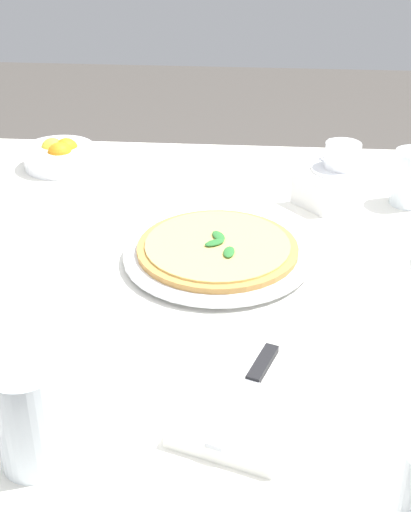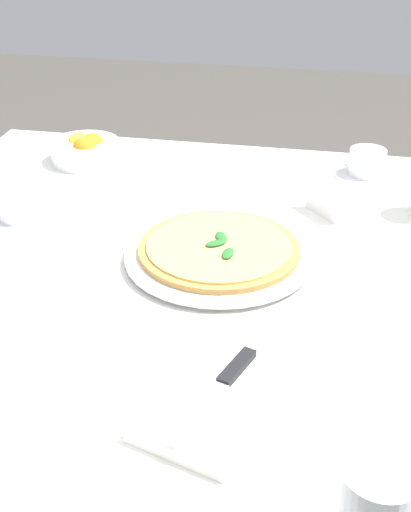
{
  "view_description": "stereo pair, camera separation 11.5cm",
  "coord_description": "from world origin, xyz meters",
  "px_view_note": "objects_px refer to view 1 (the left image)",
  "views": [
    {
      "loc": [
        0.97,
        0.1,
        1.32
      ],
      "look_at": [
        -0.02,
        0.02,
        0.75
      ],
      "focal_mm": 49.55,
      "sensor_mm": 36.0,
      "label": 1
    },
    {
      "loc": [
        0.95,
        0.21,
        1.32
      ],
      "look_at": [
        -0.02,
        0.02,
        0.75
      ],
      "focal_mm": 49.55,
      "sensor_mm": 36.0,
      "label": 2
    }
  ],
  "objects_px": {
    "water_glass_far_left": "(30,422)",
    "dinner_knife": "(248,388)",
    "pizza_plate": "(217,255)",
    "napkin_folded": "(249,395)",
    "coffee_cup_center_back": "(4,217)",
    "citrus_bowl": "(60,155)",
    "menu_card": "(308,195)",
    "water_glass_near_right": "(411,181)",
    "coffee_cup_near_left": "(342,158)",
    "pizza": "(218,247)"
  },
  "relations": [
    {
      "from": "water_glass_far_left",
      "to": "dinner_knife",
      "type": "distance_m",
      "value": 0.26
    },
    {
      "from": "pizza_plate",
      "to": "water_glass_far_left",
      "type": "bearing_deg",
      "value": -20.74
    },
    {
      "from": "pizza_plate",
      "to": "napkin_folded",
      "type": "bearing_deg",
      "value": 9.98
    },
    {
      "from": "coffee_cup_center_back",
      "to": "dinner_knife",
      "type": "xyz_separation_m",
      "value": [
        0.43,
        0.45,
        -0.0
      ]
    },
    {
      "from": "citrus_bowl",
      "to": "napkin_folded",
      "type": "bearing_deg",
      "value": 30.54
    },
    {
      "from": "water_glass_far_left",
      "to": "menu_card",
      "type": "relative_size",
      "value": 1.84
    },
    {
      "from": "napkin_folded",
      "to": "water_glass_near_right",
      "type": "bearing_deg",
      "value": 171.33
    },
    {
      "from": "coffee_cup_near_left",
      "to": "coffee_cup_center_back",
      "type": "relative_size",
      "value": 0.99
    },
    {
      "from": "water_glass_near_right",
      "to": "citrus_bowl",
      "type": "distance_m",
      "value": 0.73
    },
    {
      "from": "napkin_folded",
      "to": "coffee_cup_center_back",
      "type": "bearing_deg",
      "value": -115.79
    },
    {
      "from": "coffee_cup_near_left",
      "to": "dinner_knife",
      "type": "xyz_separation_m",
      "value": [
        0.75,
        -0.18,
        -0.0
      ]
    },
    {
      "from": "pizza",
      "to": "water_glass_near_right",
      "type": "distance_m",
      "value": 0.43
    },
    {
      "from": "coffee_cup_center_back",
      "to": "napkin_folded",
      "type": "bearing_deg",
      "value": 46.65
    },
    {
      "from": "pizza",
      "to": "dinner_knife",
      "type": "xyz_separation_m",
      "value": [
        0.35,
        0.06,
        -0.0
      ]
    },
    {
      "from": "water_glass_near_right",
      "to": "dinner_knife",
      "type": "xyz_separation_m",
      "value": [
        0.59,
        -0.29,
        -0.02
      ]
    },
    {
      "from": "pizza",
      "to": "coffee_cup_center_back",
      "type": "relative_size",
      "value": 2.03
    },
    {
      "from": "pizza",
      "to": "napkin_folded",
      "type": "xyz_separation_m",
      "value": [
        0.34,
        0.06,
        -0.01
      ]
    },
    {
      "from": "pizza",
      "to": "napkin_folded",
      "type": "distance_m",
      "value": 0.35
    },
    {
      "from": "water_glass_near_right",
      "to": "menu_card",
      "type": "xyz_separation_m",
      "value": [
        0.04,
        -0.2,
        -0.02
      ]
    },
    {
      "from": "pizza_plate",
      "to": "menu_card",
      "type": "bearing_deg",
      "value": 142.46
    },
    {
      "from": "pizza",
      "to": "coffee_cup_center_back",
      "type": "xyz_separation_m",
      "value": [
        -0.08,
        -0.39,
        0.0
      ]
    },
    {
      "from": "pizza_plate",
      "to": "coffee_cup_near_left",
      "type": "distance_m",
      "value": 0.47
    },
    {
      "from": "coffee_cup_center_back",
      "to": "water_glass_far_left",
      "type": "relative_size",
      "value": 1.02
    },
    {
      "from": "citrus_bowl",
      "to": "coffee_cup_near_left",
      "type": "bearing_deg",
      "value": 93.29
    },
    {
      "from": "pizza",
      "to": "menu_card",
      "type": "distance_m",
      "value": 0.26
    },
    {
      "from": "pizza_plate",
      "to": "coffee_cup_center_back",
      "type": "height_order",
      "value": "coffee_cup_center_back"
    },
    {
      "from": "napkin_folded",
      "to": "dinner_knife",
      "type": "height_order",
      "value": "dinner_knife"
    },
    {
      "from": "pizza",
      "to": "dinner_knife",
      "type": "distance_m",
      "value": 0.35
    },
    {
      "from": "pizza_plate",
      "to": "pizza",
      "type": "relative_size",
      "value": 1.17
    },
    {
      "from": "citrus_bowl",
      "to": "menu_card",
      "type": "xyz_separation_m",
      "value": [
        0.17,
        0.52,
        0.0
      ]
    },
    {
      "from": "napkin_folded",
      "to": "dinner_knife",
      "type": "bearing_deg",
      "value": -2.06
    },
    {
      "from": "coffee_cup_center_back",
      "to": "menu_card",
      "type": "height_order",
      "value": "menu_card"
    },
    {
      "from": "pizza",
      "to": "menu_card",
      "type": "relative_size",
      "value": 3.82
    },
    {
      "from": "pizza",
      "to": "citrus_bowl",
      "type": "distance_m",
      "value": 0.52
    },
    {
      "from": "pizza",
      "to": "water_glass_near_right",
      "type": "relative_size",
      "value": 2.49
    },
    {
      "from": "coffee_cup_center_back",
      "to": "water_glass_near_right",
      "type": "xyz_separation_m",
      "value": [
        -0.17,
        0.74,
        0.02
      ]
    },
    {
      "from": "coffee_cup_center_back",
      "to": "menu_card",
      "type": "xyz_separation_m",
      "value": [
        -0.13,
        0.54,
        0.0
      ]
    },
    {
      "from": "pizza_plate",
      "to": "water_glass_far_left",
      "type": "xyz_separation_m",
      "value": [
        0.46,
        -0.17,
        0.04
      ]
    },
    {
      "from": "pizza",
      "to": "water_glass_far_left",
      "type": "bearing_deg",
      "value": -20.75
    },
    {
      "from": "napkin_folded",
      "to": "menu_card",
      "type": "relative_size",
      "value": 3.57
    },
    {
      "from": "water_glass_far_left",
      "to": "menu_card",
      "type": "distance_m",
      "value": 0.74
    },
    {
      "from": "dinner_knife",
      "to": "menu_card",
      "type": "bearing_deg",
      "value": -170.39
    },
    {
      "from": "pizza_plate",
      "to": "water_glass_near_right",
      "type": "xyz_separation_m",
      "value": [
        -0.25,
        0.35,
        0.04
      ]
    },
    {
      "from": "citrus_bowl",
      "to": "water_glass_near_right",
      "type": "bearing_deg",
      "value": 80.08
    },
    {
      "from": "napkin_folded",
      "to": "menu_card",
      "type": "distance_m",
      "value": 0.56
    },
    {
      "from": "water_glass_near_right",
      "to": "dinner_knife",
      "type": "height_order",
      "value": "water_glass_near_right"
    },
    {
      "from": "coffee_cup_center_back",
      "to": "water_glass_far_left",
      "type": "xyz_separation_m",
      "value": [
        0.54,
        0.21,
        0.03
      ]
    },
    {
      "from": "coffee_cup_center_back",
      "to": "dinner_knife",
      "type": "height_order",
      "value": "coffee_cup_center_back"
    },
    {
      "from": "pizza_plate",
      "to": "water_glass_far_left",
      "type": "height_order",
      "value": "water_glass_far_left"
    },
    {
      "from": "water_glass_near_right",
      "to": "napkin_folded",
      "type": "height_order",
      "value": "water_glass_near_right"
    }
  ]
}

